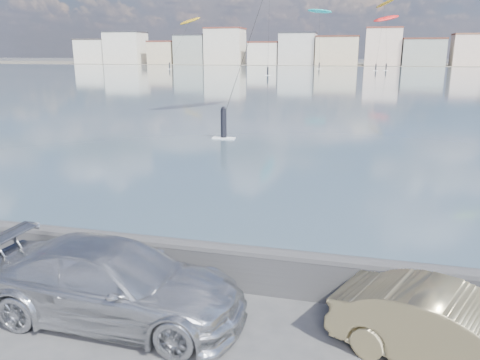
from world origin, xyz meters
name	(u,v)px	position (x,y,z in m)	size (l,w,h in m)	color
ground	(131,352)	(0.00, 0.00, 0.00)	(700.00, 700.00, 0.00)	#333335
bay_water	(342,78)	(0.00, 91.50, 0.01)	(500.00, 177.00, 0.00)	#345760
far_shore_strip	(353,64)	(0.00, 200.00, 0.01)	(500.00, 60.00, 0.00)	#4C473D
seawall	(184,259)	(0.00, 2.70, 0.58)	(400.00, 0.36, 1.08)	#28282B
far_buildings	(357,49)	(1.31, 186.00, 6.03)	(240.79, 13.26, 14.60)	silver
car_silver	(113,282)	(-0.83, 0.96, 0.78)	(2.19, 5.38, 1.56)	silver
car_champagne	(454,333)	(5.47, 0.92, 0.67)	(1.42, 4.08, 1.34)	tan
kitesurfer_0	(386,19)	(9.88, 148.29, 14.56)	(8.45, 16.13, 16.48)	red
kitesurfer_4	(319,12)	(-10.48, 151.83, 17.30)	(9.17, 13.22, 18.81)	#19BFBF
kitesurfer_10	(385,4)	(9.13, 146.23, 18.68)	(7.03, 19.04, 20.57)	#BF8C19
kitesurfer_11	(190,22)	(-49.51, 138.80, 14.12)	(8.48, 10.65, 16.12)	#BF8C19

